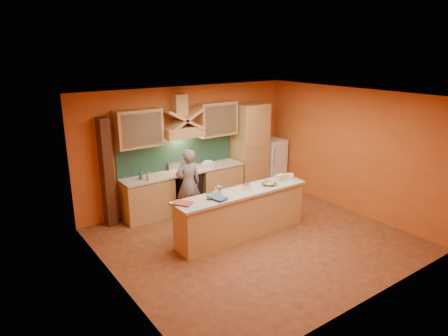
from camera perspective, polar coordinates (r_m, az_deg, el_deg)
floor at (r=8.03m, az=4.41°, el=-10.10°), size 5.50×5.00×0.01m
ceiling at (r=7.21m, az=4.92°, el=10.16°), size 5.50×5.00×0.01m
wall_back at (r=9.48m, az=-5.10°, el=3.16°), size 5.50×0.02×2.80m
wall_front at (r=5.93m, az=20.43°, el=-6.38°), size 5.50×0.02×2.80m
wall_left at (r=6.19m, az=-15.35°, el=-4.92°), size 0.02×5.00×2.80m
wall_right at (r=9.45m, az=17.56°, el=2.39°), size 0.02×5.00×2.80m
base_cabinet_left at (r=8.96m, az=-10.87°, el=-4.40°), size 1.10×0.60×0.86m
base_cabinet_right at (r=9.84m, az=-0.81°, el=-2.14°), size 1.10×0.60×0.86m
counter_top at (r=9.21m, az=-5.68°, el=-0.48°), size 3.00×0.62×0.04m
stove at (r=9.36m, az=-5.60°, el=-3.12°), size 0.60×0.58×0.90m
backsplash at (r=9.36m, az=-6.62°, el=1.99°), size 3.00×0.03×0.70m
range_hood at (r=9.03m, az=-6.01°, el=5.18°), size 0.92×0.50×0.24m
hood_chimney at (r=9.01m, az=-6.44°, el=8.89°), size 0.30×0.30×0.50m
upper_cabinet_left at (r=8.62m, az=-12.10°, el=5.57°), size 1.00×0.35×0.80m
upper_cabinet_right at (r=9.57m, az=-1.02°, el=7.03°), size 1.00×0.35×0.80m
pantry_column at (r=10.21m, az=3.80°, el=2.75°), size 0.80×0.60×2.30m
fridge at (r=10.82m, az=6.84°, el=0.73°), size 0.58×0.60×1.30m
trim_column_left at (r=8.59m, az=-16.40°, el=-0.65°), size 0.20×0.30×2.30m
island_body at (r=7.99m, az=2.55°, el=-6.71°), size 2.80×0.55×0.88m
island_top at (r=7.81m, az=2.59°, el=-3.48°), size 2.90×0.62×0.05m
person at (r=8.74m, az=-5.12°, el=-2.27°), size 0.62×0.45×1.56m
pot_large at (r=9.03m, az=-5.81°, el=-0.32°), size 0.31×0.31×0.16m
pot_small at (r=9.28m, az=-4.88°, el=0.06°), size 0.27×0.27×0.12m
soap_bottle_a at (r=8.61m, az=-10.70°, el=-1.16°), size 0.10×0.11×0.18m
soap_bottle_b at (r=8.71m, az=-11.82°, el=-0.89°), size 0.09×0.09×0.22m
bowl_back at (r=9.64m, az=-2.29°, el=0.73°), size 0.31×0.31×0.08m
dish_rack at (r=9.41m, az=-2.29°, el=0.39°), size 0.33×0.29×0.10m
book_lower at (r=7.09m, az=-6.31°, el=-5.38°), size 0.39×0.41×0.03m
book_upper at (r=7.29m, az=-1.51°, el=-4.48°), size 0.30×0.37×0.03m
jar_large at (r=7.64m, az=-0.80°, el=-3.13°), size 0.18×0.18×0.15m
jar_small at (r=7.37m, az=-2.04°, el=-4.01°), size 0.16×0.16×0.13m
kitchen_scale at (r=7.86m, az=3.20°, el=-2.78°), size 0.12×0.12×0.10m
mixing_bowl at (r=8.13m, az=6.48°, el=-2.29°), size 0.33×0.33×0.07m
cloth at (r=8.03m, az=6.76°, el=-2.76°), size 0.27×0.24×0.02m
grocery_bag_a at (r=8.49m, az=8.06°, el=-1.33°), size 0.19×0.16×0.12m
grocery_bag_b at (r=8.60m, az=9.26°, el=-1.19°), size 0.23×0.22×0.11m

